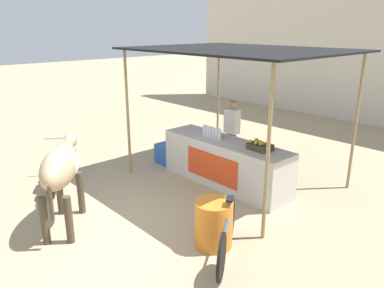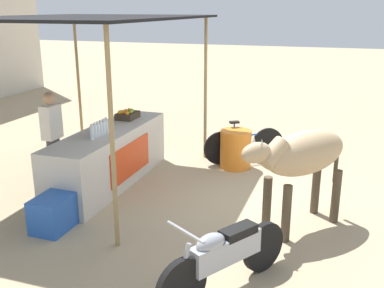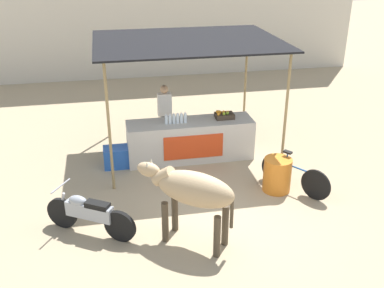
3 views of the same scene
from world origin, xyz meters
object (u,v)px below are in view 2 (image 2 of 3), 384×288
(bicycle_leaning, at_px, (244,145))
(cooler_box, at_px, (53,213))
(water_barrel, at_px, (236,149))
(fruit_crate, at_px, (127,115))
(vendor_behind_counter, at_px, (53,140))
(motorcycle_parked, at_px, (224,255))
(stall_counter, at_px, (109,157))
(cow, at_px, (302,157))

(bicycle_leaning, bearing_deg, cooler_box, 152.87)
(cooler_box, relative_size, water_barrel, 0.82)
(fruit_crate, xyz_separation_m, water_barrel, (0.66, -1.92, -0.67))
(vendor_behind_counter, relative_size, motorcycle_parked, 1.05)
(stall_counter, relative_size, cooler_box, 5.00)
(cooler_box, bearing_deg, bicycle_leaning, -27.13)
(vendor_behind_counter, distance_m, water_barrel, 3.33)
(cow, distance_m, bicycle_leaning, 2.87)
(cooler_box, height_order, water_barrel, water_barrel)
(fruit_crate, xyz_separation_m, bicycle_leaning, (1.01, -2.00, -0.69))
(vendor_behind_counter, distance_m, bicycle_leaning, 3.62)
(fruit_crate, relative_size, motorcycle_parked, 0.28)
(stall_counter, relative_size, water_barrel, 4.11)
(fruit_crate, relative_size, cooler_box, 0.73)
(fruit_crate, height_order, cow, cow)
(stall_counter, height_order, cooler_box, stall_counter)
(water_barrel, bearing_deg, cooler_box, 151.57)
(fruit_crate, height_order, cooler_box, fruit_crate)
(stall_counter, bearing_deg, vendor_behind_counter, 123.53)
(cooler_box, bearing_deg, water_barrel, -28.43)
(vendor_behind_counter, distance_m, cooler_box, 1.65)
(cow, bearing_deg, motorcycle_parked, 161.56)
(cooler_box, bearing_deg, cow, -69.90)
(fruit_crate, xyz_separation_m, vendor_behind_counter, (-1.34, 0.70, -0.19))
(stall_counter, height_order, motorcycle_parked, stall_counter)
(cow, bearing_deg, fruit_crate, 66.42)
(vendor_behind_counter, bearing_deg, stall_counter, -56.47)
(water_barrel, relative_size, cow, 0.44)
(stall_counter, relative_size, motorcycle_parked, 1.91)
(cooler_box, xyz_separation_m, motorcycle_parked, (-0.60, -2.58, 0.19))
(motorcycle_parked, xyz_separation_m, bicycle_leaning, (4.22, 0.73, -0.08))
(fruit_crate, distance_m, cow, 3.62)
(stall_counter, xyz_separation_m, cooler_box, (-1.77, -0.10, -0.24))
(cooler_box, distance_m, cow, 3.47)
(stall_counter, height_order, fruit_crate, fruit_crate)
(fruit_crate, bearing_deg, vendor_behind_counter, 152.34)
(cow, height_order, bicycle_leaning, cow)
(water_barrel, bearing_deg, fruit_crate, 109.03)
(cooler_box, bearing_deg, fruit_crate, 3.28)
(water_barrel, height_order, motorcycle_parked, motorcycle_parked)
(stall_counter, bearing_deg, water_barrel, -51.23)
(bicycle_leaning, bearing_deg, stall_counter, 133.47)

